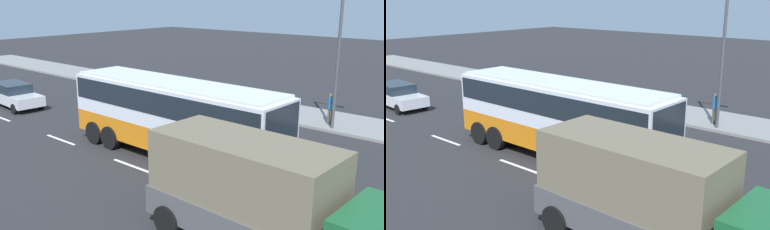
% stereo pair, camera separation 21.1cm
% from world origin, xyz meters
% --- Properties ---
extents(ground_plane, '(120.00, 120.00, 0.00)m').
position_xyz_m(ground_plane, '(0.00, 0.00, 0.00)').
color(ground_plane, '#28282B').
extents(sidewalk_curb, '(80.00, 4.00, 0.15)m').
position_xyz_m(sidewalk_curb, '(0.00, 9.87, 0.07)').
color(sidewalk_curb, gray).
rests_on(sidewalk_curb, ground_plane).
extents(lane_centreline, '(33.90, 0.16, 0.01)m').
position_xyz_m(lane_centreline, '(0.91, -2.16, 0.00)').
color(lane_centreline, white).
rests_on(lane_centreline, ground_plane).
extents(coach_bus, '(10.87, 2.76, 3.44)m').
position_xyz_m(coach_bus, '(-1.95, -0.18, 2.13)').
color(coach_bus, orange).
rests_on(coach_bus, ground_plane).
extents(cargo_truck, '(8.09, 2.75, 3.18)m').
position_xyz_m(cargo_truck, '(5.41, -4.11, 1.67)').
color(cargo_truck, '#19592D').
rests_on(cargo_truck, ground_plane).
extents(car_silver_hatch, '(4.82, 2.17, 1.53)m').
position_xyz_m(car_silver_hatch, '(-16.15, -0.21, 0.81)').
color(car_silver_hatch, silver).
rests_on(car_silver_hatch, ground_plane).
extents(pedestrian_at_crossing, '(0.32, 0.32, 1.73)m').
position_xyz_m(pedestrian_at_crossing, '(1.21, 8.94, 1.15)').
color(pedestrian_at_crossing, brown).
rests_on(pedestrian_at_crossing, sidewalk_curb).
extents(street_lamp, '(2.05, 0.24, 7.21)m').
position_xyz_m(street_lamp, '(1.86, 8.30, 4.32)').
color(street_lamp, '#47474C').
rests_on(street_lamp, sidewalk_curb).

